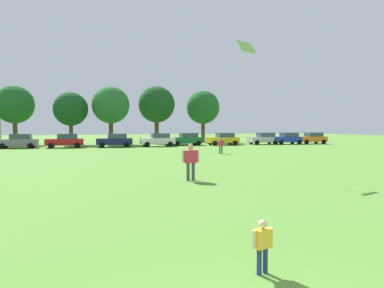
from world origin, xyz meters
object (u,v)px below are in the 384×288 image
Objects in this scene: parked_car_blue_7 at (288,138)px; parked_car_orange_8 at (312,138)px; tree_right at (157,105)px; parked_car_gray_0 at (19,141)px; tree_far_right at (203,108)px; tree_center_left at (71,109)px; parked_car_green_4 at (187,139)px; child_kite_flyer at (262,242)px; parked_car_yellow_5 at (223,139)px; parked_car_silver_6 at (264,138)px; parked_car_red_1 at (65,141)px; kite at (246,48)px; adult_bystander at (191,159)px; bystander_near_trees at (221,144)px; tree_center_right at (111,105)px; tree_left at (14,105)px; parked_car_navy_2 at (115,140)px; parked_car_white_3 at (158,140)px.

parked_car_orange_8 is (4.07, -0.06, 0.00)m from parked_car_blue_7.
tree_right reaches higher than parked_car_orange_8.
parked_car_gray_0 is 0.52× the size of tree_far_right.
parked_car_green_4 is at bearing -21.95° from tree_center_left.
parked_car_yellow_5 reaches higher than child_kite_flyer.
parked_car_red_1 is at bearing 0.42° from parked_car_silver_6.
tree_right is at bearing 86.71° from kite.
tree_right is at bearing 178.73° from tree_far_right.
child_kite_flyer is 13.75m from kite.
tree_right is at bearing -33.49° from parked_car_silver_6.
parked_car_green_4 is 14.76m from parked_car_blue_7.
tree_right is (5.45, 37.53, 4.95)m from adult_bystander.
child_kite_flyer is 0.63× the size of bystander_near_trees.
tree_center_right is 14.83m from tree_far_right.
tree_center_right reaches higher than parked_car_yellow_5.
tree_center_right is at bearing -11.77° from tree_left.
parked_car_navy_2 is 0.49× the size of tree_right.
parked_car_gray_0 is at bearing -3.93° from parked_car_white_3.
parked_car_red_1 is 1.00× the size of parked_car_silver_6.
parked_car_orange_8 is at bearing 83.32° from bystander_near_trees.
child_kite_flyer is 26.14m from bystander_near_trees.
parked_car_silver_6 is at bearing 57.02° from adult_bystander.
adult_bystander is 40.91m from tree_left.
kite is 0.26× the size of parked_car_silver_6.
kite is at bearing 119.93° from parked_car_gray_0.
tree_left reaches higher than parked_car_yellow_5.
tree_left is 1.00× the size of tree_far_right.
tree_left reaches higher than kite.
tree_left reaches higher than parked_car_silver_6.
tree_far_right reaches higher than parked_car_blue_7.
tree_right is (7.07, 9.77, 5.10)m from parked_car_navy_2.
parked_car_gray_0 is 0.58× the size of tree_center_left.
child_kite_flyer is 49.93m from tree_far_right.
parked_car_blue_7 is at bearing -0.83° from parked_car_orange_8.
bystander_near_trees is at bearing 40.86° from parked_car_blue_7.
child_kite_flyer is 10.23m from adult_bystander.
kite is at bearing 80.52° from parked_car_green_4.
parked_car_navy_2 is (-1.61, 27.75, -0.16)m from adult_bystander.
parked_car_blue_7 and parked_car_orange_8 have the same top height.
tree_far_right is at bearing -155.89° from parked_car_red_1.
tree_right reaches higher than parked_car_red_1.
parked_car_yellow_5 is at bearing -175.84° from parked_car_white_3.
parked_car_green_4 reaches higher than bystander_near_trees.
tree_far_right is at bearing -133.87° from parked_car_white_3.
adult_bystander is 1.52× the size of kite.
parked_car_red_1 is 1.00× the size of parked_car_orange_8.
tree_left reaches higher than tree_center_left.
tree_center_left is (-15.14, 6.10, 4.11)m from parked_car_green_4.
parked_car_gray_0 is 20.62m from parked_car_green_4.
bystander_near_trees is at bearing 67.34° from parked_car_yellow_5.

